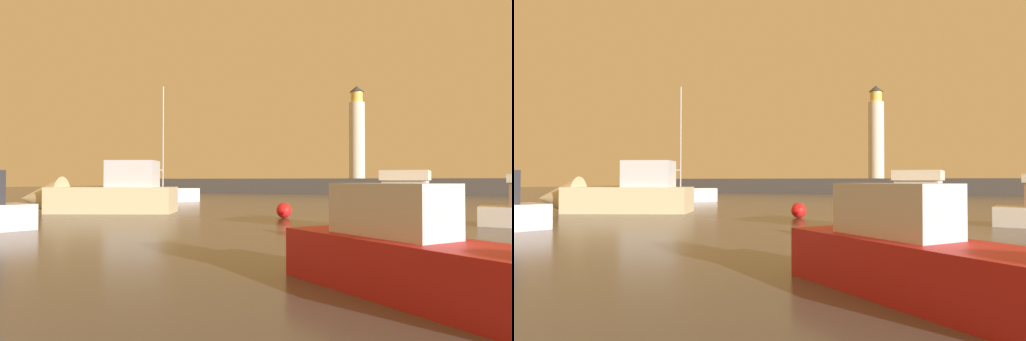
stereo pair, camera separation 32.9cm
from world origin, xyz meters
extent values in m
plane|color=#4C4742|center=(0.00, 35.22, 0.00)|extent=(220.00, 220.00, 0.00)
cube|color=#423F3D|center=(0.00, 70.44, 1.13)|extent=(89.27, 4.78, 2.25)
cylinder|color=silver|center=(-4.24, 70.44, 8.11)|extent=(2.37, 2.37, 11.71)
cylinder|color=#F2CC59|center=(-4.24, 70.44, 14.78)|extent=(1.78, 1.78, 1.64)
cone|color=#33383D|center=(-4.24, 70.44, 16.07)|extent=(2.14, 2.14, 0.94)
cube|color=beige|center=(-11.70, 21.59, 0.78)|extent=(7.93, 5.14, 1.56)
cone|color=beige|center=(-15.85, 20.12, 0.86)|extent=(3.30, 3.40, 2.71)
cube|color=silver|center=(-10.57, 21.99, 2.37)|extent=(3.38, 2.79, 1.61)
cube|color=#B21E1E|center=(6.29, 6.41, 0.49)|extent=(5.34, 4.81, 0.98)
cube|color=silver|center=(5.81, 6.80, 1.45)|extent=(2.40, 2.23, 0.94)
cube|color=beige|center=(5.56, 15.40, 0.47)|extent=(2.24, 5.63, 0.94)
cone|color=beige|center=(5.42, 12.12, 0.52)|extent=(2.00, 1.89, 1.93)
cube|color=silver|center=(5.60, 16.37, 1.46)|extent=(1.59, 2.24, 1.04)
cube|color=silver|center=(5.60, 16.37, 2.16)|extent=(1.75, 2.46, 0.36)
cube|color=white|center=(-16.89, 34.10, 0.61)|extent=(6.02, 8.05, 1.23)
cylinder|color=#B7B7BC|center=(-16.46, 34.80, 5.89)|extent=(0.12, 0.12, 9.34)
cylinder|color=#B7B7BC|center=(-17.66, 32.87, 2.91)|extent=(2.49, 3.91, 0.09)
sphere|color=red|center=(-0.77, 21.49, 0.40)|extent=(0.80, 0.80, 0.80)
camera|label=1|loc=(6.50, -1.88, 1.98)|focal=32.69mm
camera|label=2|loc=(6.81, -1.76, 1.98)|focal=32.69mm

